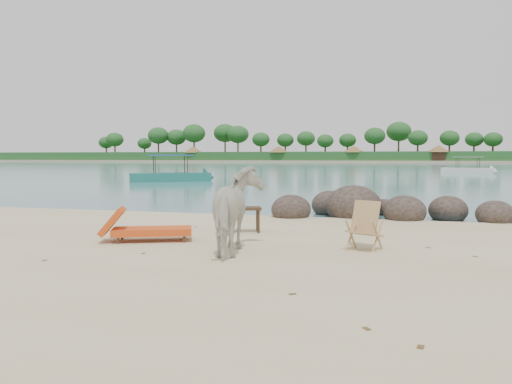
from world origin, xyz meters
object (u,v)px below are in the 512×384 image
side_table (245,221)px  lounge_chair (152,228)px  cow (239,211)px  deck_chair (364,228)px  boat_near (170,159)px  boulders (372,209)px

side_table → lounge_chair: size_ratio=0.36×
cow → deck_chair: cow is taller
deck_chair → boat_near: boat_near is taller
deck_chair → boat_near: 27.94m
boulders → deck_chair: size_ratio=7.33×
cow → deck_chair: bearing=-169.7°
cow → deck_chair: size_ratio=2.07×
boat_near → lounge_chair: bearing=-98.7°
boulders → deck_chair: 5.43m
deck_chair → boat_near: bearing=146.7°
boulders → cow: size_ratio=3.55×
deck_chair → cow: bearing=-133.7°
cow → lounge_chair: size_ratio=0.93×
boulders → boat_near: bearing=129.4°
side_table → boat_near: (-12.28, 22.11, 1.26)m
lounge_chair → deck_chair: (4.18, 0.14, 0.15)m
boulders → boat_near: boat_near is taller
side_table → cow: bearing=-96.0°
boulders → side_table: bearing=-123.2°
cow → boulders: bearing=-119.6°
boulders → boat_near: size_ratio=1.02×
boulders → side_table: 4.74m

